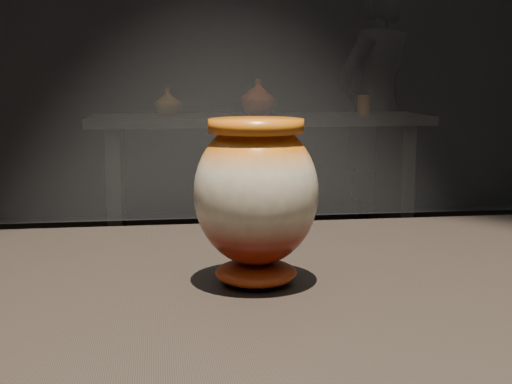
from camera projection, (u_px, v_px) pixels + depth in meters
main_vase at (256, 195)px, 0.84m from camera, size 0.19×0.19×0.20m
back_shelf at (259, 159)px, 4.28m from camera, size 2.00×0.60×0.90m
back_vase_left at (168, 102)px, 4.20m from camera, size 0.20×0.20×0.16m
back_vase_mid at (258, 97)px, 4.25m from camera, size 0.23×0.23×0.21m
back_vase_right at (364, 105)px, 4.28m from camera, size 0.07×0.07×0.12m
visitor at (375, 111)px, 4.79m from camera, size 0.78×0.72×1.79m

